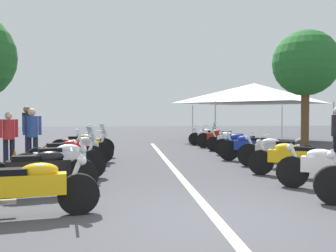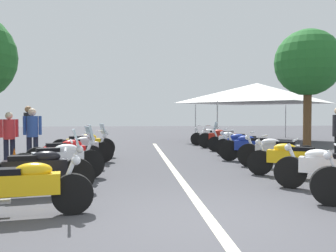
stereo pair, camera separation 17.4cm
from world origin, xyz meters
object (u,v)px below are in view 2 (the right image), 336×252
Objects in this scene: bystander_0 at (28,126)px; bystander_3 at (32,132)px; motorcycle_left_row_5 at (84,145)px; motorcycle_right_row_8 at (211,136)px; event_tent at (257,93)px; motorcycle_right_row_4 at (251,147)px; traffic_cone_0 at (14,160)px; bystander_1 at (9,135)px; motorcycle_left_row_4 at (79,148)px; motorcycle_right_row_3 at (276,152)px; motorcycle_right_row_1 at (328,168)px; motorcycle_right_row_7 at (222,138)px; motorcycle_left_row_0 at (22,187)px; motorcycle_left_row_2 at (59,160)px; motorcycle_right_row_6 at (232,140)px; motorcycle_right_row_2 at (292,158)px; motorcycle_left_row_3 at (66,153)px; motorcycle_right_row_5 at (242,144)px; motorcycle_left_row_1 at (38,170)px; roadside_tree_2 at (308,63)px.

bystander_3 is (-2.62, -0.84, -0.08)m from bystander_0.
bystander_0 is at bearing 137.25° from motorcycle_left_row_5.
event_tent is at bearing -117.46° from motorcycle_right_row_8.
motorcycle_right_row_4 reaches higher than traffic_cone_0.
bystander_3 reaches higher than bystander_1.
motorcycle_left_row_4 is at bearing 134.65° from event_tent.
motorcycle_left_row_5 is 2.50m from bystander_0.
motorcycle_right_row_3 is at bearing 115.78° from motorcycle_right_row_8.
traffic_cone_0 is at bearing 27.45° from motorcycle_right_row_3.
motorcycle_right_row_1 is at bearing 24.84° from bystander_1.
motorcycle_right_row_7 is 5.44m from event_tent.
bystander_0 reaches higher than motorcycle_right_row_7.
motorcycle_left_row_2 is at bearing 81.16° from motorcycle_left_row_0.
motorcycle_left_row_2 is 1.20× the size of bystander_3.
motorcycle_right_row_6 is 7.49m from bystander_3.
motorcycle_right_row_1 is 0.96× the size of motorcycle_right_row_6.
motorcycle_right_row_2 is at bearing 113.33° from motorcycle_right_row_6.
motorcycle_left_row_0 is at bearing 149.01° from event_tent.
motorcycle_right_row_1 reaches higher than motorcycle_left_row_0.
motorcycle_right_row_6 is 1.41m from motorcycle_right_row_7.
motorcycle_left_row_3 is 2.81m from motorcycle_left_row_5.
bystander_0 reaches higher than bystander_3.
bystander_3 is at bearing 93.91° from motorcycle_left_row_0.
motorcycle_right_row_5 is 1.21× the size of bystander_1.
motorcycle_left_row_5 is 3.43× the size of traffic_cone_0.
event_tent is (4.00, -2.97, 2.18)m from motorcycle_right_row_7.
motorcycle_left_row_3 is 8.03m from motorcycle_right_row_7.
event_tent reaches higher than motorcycle_left_row_1.
motorcycle_left_row_5 is 1.12× the size of motorcycle_right_row_6.
motorcycle_left_row_3 is 0.93× the size of motorcycle_left_row_5.
motorcycle_right_row_3 is at bearing 120.78° from motorcycle_right_row_4.
motorcycle_left_row_4 is 1.11× the size of motorcycle_right_row_5.
motorcycle_right_row_4 reaches higher than motorcycle_right_row_3.
motorcycle_right_row_3 is (-1.45, -5.54, -0.00)m from motorcycle_left_row_4.
motorcycle_right_row_6 is (8.60, -5.50, 0.01)m from motorcycle_left_row_0.
motorcycle_left_row_3 is 1.26× the size of bystander_1.
event_tent is (12.57, -8.57, 2.18)m from motorcycle_left_row_1.
event_tent reaches higher than motorcycle_left_row_3.
motorcycle_right_row_7 is at bearing -63.21° from motorcycle_right_row_6.
motorcycle_left_row_2 reaches higher than motorcycle_right_row_1.
motorcycle_right_row_8 is (7.23, 0.26, -0.02)m from motorcycle_right_row_3.
motorcycle_left_row_0 reaches higher than motorcycle_right_row_5.
roadside_tree_2 is (7.24, -3.21, 3.07)m from motorcycle_right_row_1.
bystander_0 reaches higher than motorcycle_left_row_3.
roadside_tree_2 reaches higher than motorcycle_left_row_5.
motorcycle_left_row_2 is 5.37m from motorcycle_right_row_2.
motorcycle_left_row_2 is at bearing -103.95° from motorcycle_left_row_5.
motorcycle_right_row_5 is at bearing 120.49° from motorcycle_right_row_7.
motorcycle_right_row_5 is (0.10, -5.52, -0.02)m from motorcycle_left_row_5.
motorcycle_left_row_3 is 10.15m from roadside_tree_2.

